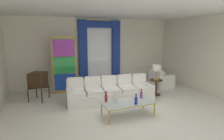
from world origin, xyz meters
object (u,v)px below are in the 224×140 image
(bottle_amber_squat, at_px, (114,100))
(round_side_table, at_px, (156,86))
(bottle_ruby_flask, at_px, (141,94))
(bottle_blue_decanter, at_px, (136,100))
(couch_white_long, at_px, (110,92))
(armchair_white, at_px, (161,81))
(coffee_table, at_px, (128,103))
(table_lamp_brass, at_px, (157,68))
(vintage_tv, at_px, (38,80))
(stained_glass_divider, at_px, (65,66))
(peacock_figurine, at_px, (79,88))
(bottle_crystal_tall, at_px, (106,98))

(bottle_amber_squat, xyz_separation_m, round_side_table, (2.25, 1.31, -0.17))
(bottle_ruby_flask, bearing_deg, bottle_blue_decanter, -135.21)
(couch_white_long, bearing_deg, armchair_white, 16.86)
(coffee_table, relative_size, table_lamp_brass, 2.52)
(vintage_tv, distance_m, stained_glass_divider, 1.20)
(vintage_tv, relative_size, peacock_figurine, 2.24)
(bottle_amber_squat, distance_m, stained_glass_divider, 3.07)
(armchair_white, bearing_deg, bottle_amber_squat, -144.90)
(armchair_white, xyz_separation_m, peacock_figurine, (-3.54, 0.41, -0.07))
(vintage_tv, relative_size, armchair_white, 1.64)
(vintage_tv, bearing_deg, peacock_figurine, 10.54)
(bottle_crystal_tall, xyz_separation_m, table_lamp_brass, (2.41, 1.09, 0.50))
(coffee_table, bearing_deg, vintage_tv, 134.74)
(vintage_tv, xyz_separation_m, armchair_white, (5.00, -0.14, -0.44))
(bottle_amber_squat, relative_size, table_lamp_brass, 0.50)
(bottle_crystal_tall, bearing_deg, bottle_ruby_flask, -5.06)
(vintage_tv, height_order, armchair_white, vintage_tv)
(bottle_amber_squat, relative_size, round_side_table, 0.48)
(armchair_white, relative_size, round_side_table, 1.38)
(round_side_table, height_order, table_lamp_brass, table_lamp_brass)
(bottle_amber_squat, height_order, bottle_ruby_flask, bottle_ruby_flask)
(bottle_crystal_tall, relative_size, table_lamp_brass, 0.53)
(bottle_crystal_tall, relative_size, stained_glass_divider, 0.14)
(armchair_white, bearing_deg, couch_white_long, -163.14)
(coffee_table, distance_m, armchair_white, 3.48)
(round_side_table, bearing_deg, peacock_figurine, 154.67)
(peacock_figurine, bearing_deg, bottle_ruby_flask, -61.19)
(bottle_crystal_tall, height_order, vintage_tv, vintage_tv)
(bottle_crystal_tall, bearing_deg, round_side_table, 24.28)
(coffee_table, height_order, stained_glass_divider, stained_glass_divider)
(peacock_figurine, distance_m, table_lamp_brass, 3.09)
(armchair_white, bearing_deg, bottle_blue_decanter, -136.60)
(bottle_amber_squat, distance_m, bottle_ruby_flask, 0.92)
(bottle_ruby_flask, bearing_deg, couch_white_long, 113.35)
(vintage_tv, distance_m, peacock_figurine, 1.58)
(bottle_ruby_flask, xyz_separation_m, peacock_figurine, (-1.35, 2.46, -0.30))
(bottle_crystal_tall, distance_m, round_side_table, 2.65)
(bottle_crystal_tall, height_order, bottle_amber_squat, bottle_crystal_tall)
(table_lamp_brass, bearing_deg, coffee_table, -144.31)
(bottle_crystal_tall, bearing_deg, table_lamp_brass, 24.28)
(bottle_ruby_flask, bearing_deg, bottle_amber_squat, -172.03)
(bottle_crystal_tall, relative_size, armchair_white, 0.37)
(vintage_tv, bearing_deg, armchair_white, -1.57)
(couch_white_long, relative_size, bottle_amber_squat, 10.45)
(bottle_crystal_tall, bearing_deg, couch_white_long, 64.33)
(coffee_table, height_order, table_lamp_brass, table_lamp_brass)
(vintage_tv, height_order, peacock_figurine, vintage_tv)
(peacock_figurine, bearing_deg, bottle_amber_squat, -80.31)
(bottle_amber_squat, relative_size, peacock_figurine, 0.48)
(bottle_blue_decanter, height_order, bottle_ruby_flask, bottle_blue_decanter)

